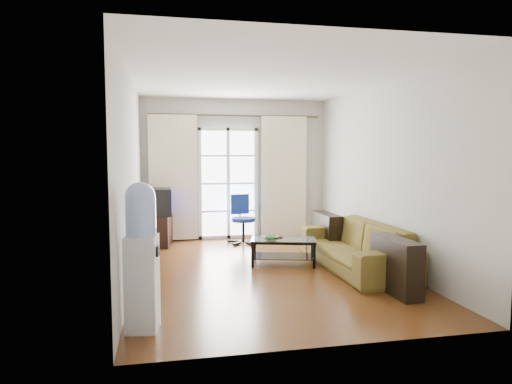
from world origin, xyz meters
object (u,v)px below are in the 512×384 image
sofa (355,246)px  coffee_table (283,248)px  crt_tv (156,202)px  tv_stand (157,230)px  water_cooler (142,254)px  task_chair (243,229)px

sofa → coffee_table: size_ratio=2.15×
crt_tv → tv_stand: bearing=88.1°
coffee_table → sofa: bearing=-26.8°
sofa → coffee_table: sofa is taller
coffee_table → tv_stand: 2.61m
coffee_table → water_cooler: water_cooler is taller
sofa → water_cooler: bearing=-59.7°
coffee_table → water_cooler: size_ratio=0.76×
sofa → task_chair: 2.50m
sofa → task_chair: task_chair is taller
tv_stand → task_chair: 1.57m
sofa → crt_tv: size_ratio=4.17×
tv_stand → task_chair: bearing=3.4°
crt_tv → task_chair: bearing=-4.2°
coffee_table → water_cooler: (-1.97, -2.22, 0.49)m
sofa → crt_tv: 3.63m
water_cooler → crt_tv: bearing=98.3°
tv_stand → crt_tv: size_ratio=1.37×
sofa → tv_stand: (-2.83, 2.28, -0.06)m
coffee_table → water_cooler: 3.01m
coffee_table → task_chair: bearing=101.0°
tv_stand → crt_tv: bearing=-82.5°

